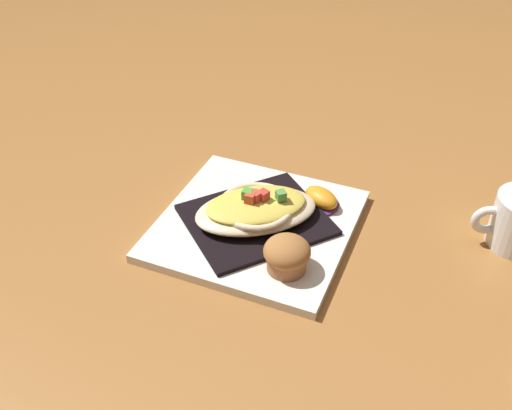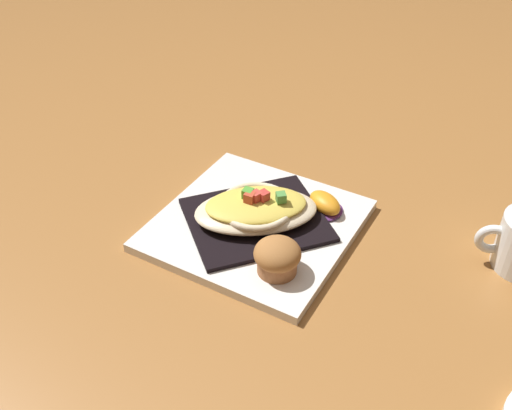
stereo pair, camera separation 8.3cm
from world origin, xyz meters
name	(u,v)px [view 2 (the right image)]	position (x,y,z in m)	size (l,w,h in m)	color
ground_plane	(256,229)	(0.00, 0.00, 0.00)	(2.60, 2.60, 0.00)	#9E6834
square_plate	(256,225)	(0.00, 0.00, 0.01)	(0.27, 0.27, 0.01)	white
folded_napkin	(256,220)	(0.00, 0.00, 0.02)	(0.19, 0.16, 0.01)	black
gratin_dish	(256,208)	(0.00, 0.00, 0.04)	(0.20, 0.19, 0.05)	beige
muffin	(277,257)	(-0.07, 0.08, 0.04)	(0.06, 0.06, 0.05)	#A5673D
orange_garnish	(326,204)	(-0.08, -0.07, 0.03)	(0.07, 0.06, 0.03)	#552864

